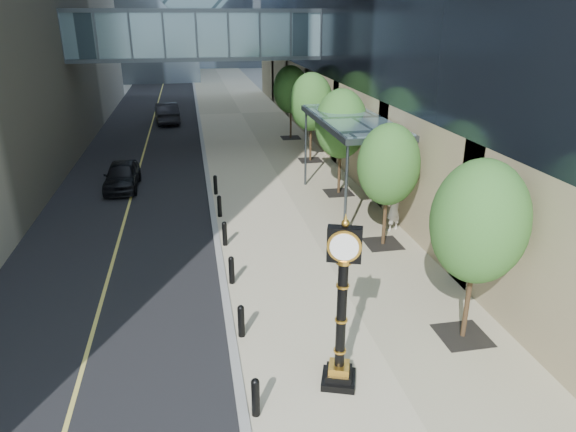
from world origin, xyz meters
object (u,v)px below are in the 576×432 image
(pedestrian, at_px, (394,209))
(car_near, at_px, (122,175))
(car_far, at_px, (167,112))
(street_clock, at_px, (341,317))

(pedestrian, bearing_deg, car_near, -57.94)
(pedestrian, bearing_deg, car_far, -92.28)
(car_far, bearing_deg, street_clock, 92.33)
(street_clock, distance_m, car_far, 35.68)
(street_clock, bearing_deg, pedestrian, 80.55)
(car_near, distance_m, car_far, 18.07)
(car_near, bearing_deg, pedestrian, -33.80)
(pedestrian, distance_m, car_near, 14.59)
(pedestrian, bearing_deg, street_clock, 37.56)
(street_clock, xyz_separation_m, pedestrian, (5.00, 9.06, -0.97))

